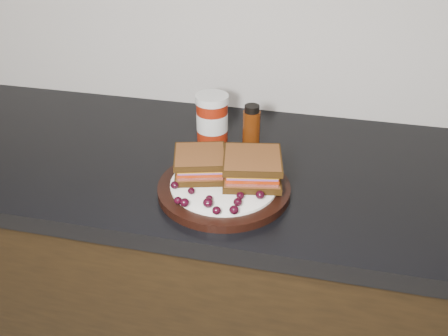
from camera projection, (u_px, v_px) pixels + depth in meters
The scene contains 31 objects.
base_cabinets at pixel (203, 299), 1.43m from camera, with size 3.96×0.58×0.86m, color black.
countertop at pixel (199, 165), 1.19m from camera, with size 3.98×0.60×0.04m, color black.
plate at pixel (224, 189), 1.05m from camera, with size 0.28×0.28×0.02m, color black.
sandwich_left at pixel (200, 164), 1.06m from camera, with size 0.11×0.11×0.05m, color brown, non-canonical shape.
sandwich_right at pixel (252, 168), 1.04m from camera, with size 0.12×0.12×0.05m, color brown, non-canonical shape.
grape_0 at pixel (175, 185), 1.02m from camera, with size 0.02×0.02×0.02m, color black.
grape_1 at pixel (191, 191), 1.01m from camera, with size 0.01×0.01×0.01m, color black.
grape_2 at pixel (178, 200), 0.98m from camera, with size 0.02×0.02×0.01m, color black.
grape_3 at pixel (185, 203), 0.97m from camera, with size 0.02×0.02×0.02m, color black.
grape_4 at pixel (208, 203), 0.97m from camera, with size 0.02×0.02×0.02m, color black.
grape_5 at pixel (209, 198), 0.98m from camera, with size 0.01×0.01×0.01m, color black.
grape_6 at pixel (217, 210), 0.95m from camera, with size 0.02×0.02×0.02m, color black.
grape_7 at pixel (234, 210), 0.95m from camera, with size 0.02×0.02×0.02m, color black.
grape_8 at pixel (238, 202), 0.97m from camera, with size 0.02×0.02×0.02m, color black.
grape_9 at pixel (240, 196), 0.99m from camera, with size 0.02×0.02×0.02m, color black.
grape_10 at pixel (260, 195), 0.99m from camera, with size 0.02×0.02×0.02m, color black.
grape_11 at pixel (254, 188), 1.01m from camera, with size 0.02×0.02×0.02m, color black.
grape_12 at pixel (265, 187), 1.01m from camera, with size 0.02×0.02×0.02m, color black.
grape_13 at pixel (269, 178), 1.05m from camera, with size 0.02×0.02×0.02m, color black.
grape_14 at pixel (260, 174), 1.06m from camera, with size 0.02×0.02×0.02m, color black.
grape_15 at pixel (247, 174), 1.06m from camera, with size 0.02×0.02×0.02m, color black.
grape_16 at pixel (208, 165), 1.09m from camera, with size 0.02×0.02×0.02m, color black.
grape_17 at pixel (204, 168), 1.08m from camera, with size 0.02×0.02×0.02m, color black.
grape_18 at pixel (190, 173), 1.06m from camera, with size 0.02×0.02×0.02m, color black.
grape_19 at pixel (183, 171), 1.07m from camera, with size 0.02×0.02×0.02m, color black.
grape_20 at pixel (191, 179), 1.04m from camera, with size 0.02×0.02×0.02m, color black.
grape_21 at pixel (208, 169), 1.08m from camera, with size 0.02×0.02×0.02m, color black.
grape_22 at pixel (200, 171), 1.07m from camera, with size 0.02×0.02×0.02m, color black.
grape_23 at pixel (185, 170), 1.07m from camera, with size 0.02×0.02×0.02m, color black.
condiment_jar at pixel (212, 118), 1.23m from camera, with size 0.08×0.08×0.12m, color maroon.
oil_bottle at pixel (251, 128), 1.19m from camera, with size 0.04×0.04×0.12m, color #4A1D07.
Camera 1 is at (0.29, 0.72, 1.50)m, focal length 40.00 mm.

